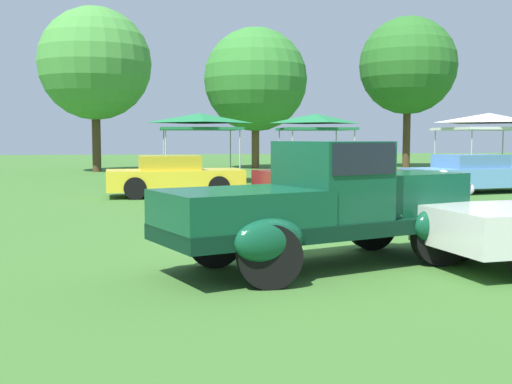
{
  "coord_description": "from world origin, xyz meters",
  "views": [
    {
      "loc": [
        -2.39,
        -8.88,
        1.75
      ],
      "look_at": [
        -0.68,
        1.21,
        0.88
      ],
      "focal_mm": 44.93,
      "sensor_mm": 36.0,
      "label": 1
    }
  ],
  "objects": [
    {
      "name": "show_car_yellow",
      "position": [
        -1.62,
        10.3,
        0.6
      ],
      "size": [
        4.09,
        1.9,
        1.22
      ],
      "color": "yellow",
      "rests_on": "ground_plane"
    },
    {
      "name": "show_car_burgundy",
      "position": [
        2.85,
        9.45,
        0.6
      ],
      "size": [
        4.44,
        2.47,
        1.22
      ],
      "color": "maroon",
      "rests_on": "ground_plane"
    },
    {
      "name": "feature_pickup_truck",
      "position": [
        -0.02,
        -0.55,
        0.87
      ],
      "size": [
        4.78,
        2.97,
        1.7
      ],
      "color": "black",
      "rests_on": "ground_plane"
    },
    {
      "name": "canopy_tent_right_field",
      "position": [
        10.82,
        14.4,
        2.42
      ],
      "size": [
        3.37,
        3.37,
        2.71
      ],
      "color": "#B7B7BC",
      "rests_on": "ground_plane"
    },
    {
      "name": "canopy_tent_center_field",
      "position": [
        4.29,
        16.16,
        2.42
      ],
      "size": [
        2.74,
        2.74,
        2.71
      ],
      "color": "#B7B7BC",
      "rests_on": "ground_plane"
    },
    {
      "name": "treeline_center",
      "position": [
        12.77,
        27.11,
        5.96
      ],
      "size": [
        5.69,
        5.69,
        8.82
      ],
      "color": "#47331E",
      "rests_on": "ground_plane"
    },
    {
      "name": "ground_plane",
      "position": [
        0.0,
        0.0,
        0.0
      ],
      "size": [
        120.0,
        120.0,
        0.0
      ],
      "primitive_type": "plane",
      "color": "#386628"
    },
    {
      "name": "canopy_tent_left_field",
      "position": [
        -0.35,
        16.27,
        2.42
      ],
      "size": [
        3.06,
        3.06,
        2.71
      ],
      "color": "#B7B7BC",
      "rests_on": "ground_plane"
    },
    {
      "name": "treeline_far_left",
      "position": [
        -4.97,
        25.06,
        5.51
      ],
      "size": [
        5.72,
        5.72,
        8.38
      ],
      "color": "#47331E",
      "rests_on": "ground_plane"
    },
    {
      "name": "show_car_skyblue",
      "position": [
        7.87,
        10.01,
        0.6
      ],
      "size": [
        4.71,
        2.53,
        1.22
      ],
      "color": "#669EDB",
      "rests_on": "ground_plane"
    },
    {
      "name": "treeline_mid_left",
      "position": [
        3.72,
        27.31,
        5.03
      ],
      "size": [
        5.86,
        5.86,
        7.97
      ],
      "color": "brown",
      "rests_on": "ground_plane"
    }
  ]
}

